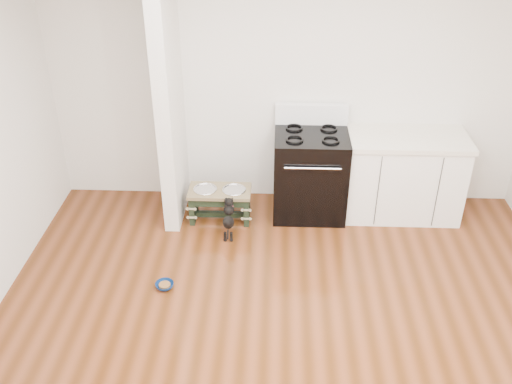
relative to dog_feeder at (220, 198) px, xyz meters
name	(u,v)px	position (x,y,z in m)	size (l,w,h in m)	color
ground	(286,360)	(0.69, -1.96, -0.25)	(5.00, 5.00, 0.00)	#47230C
room_shell	(293,180)	(0.69, -1.96, 1.37)	(5.00, 5.00, 5.00)	silver
partition_wall	(169,95)	(-0.48, 0.14, 1.10)	(0.15, 0.80, 2.70)	silver
oven_range	(310,173)	(0.94, 0.20, 0.22)	(0.76, 0.69, 1.14)	black
cabinet_run	(403,176)	(1.92, 0.22, 0.20)	(1.24, 0.64, 0.91)	white
dog_feeder	(220,198)	(0.00, 0.00, 0.00)	(0.65, 0.35, 0.37)	black
puppy	(229,217)	(0.12, -0.30, -0.04)	(0.11, 0.34, 0.40)	black
floor_bowl	(165,285)	(-0.40, -1.15, -0.23)	(0.21, 0.21, 0.05)	navy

